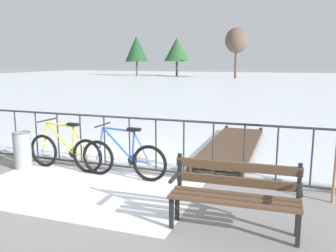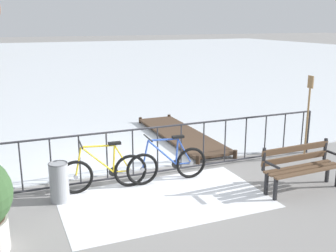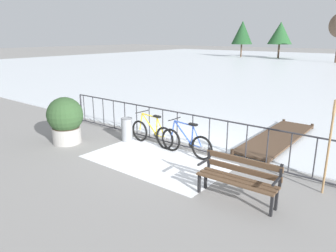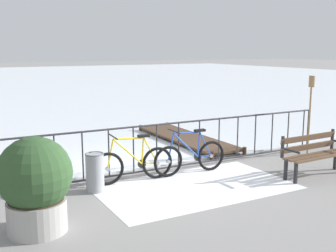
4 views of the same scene
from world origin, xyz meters
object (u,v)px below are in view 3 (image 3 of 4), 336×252
Objects in this scene: trash_bin at (127,129)px; bicycle_second at (186,142)px; bicycle_near_railing at (152,133)px; park_bench at (239,175)px; planter_with_shrub at (65,119)px; oar_upright at (330,141)px.

bicycle_second is at bearing 3.03° from trash_bin.
park_bench is (3.50, -1.40, 0.14)m from bicycle_near_railing.
planter_with_shrub is 1.93× the size of trash_bin.
trash_bin is at bearing -167.88° from bicycle_near_railing.
bicycle_near_railing is 2.64m from planter_with_shrub.
oar_upright reaches higher than bicycle_near_railing.
trash_bin is (-0.86, -0.18, 0.00)m from bicycle_near_railing.
bicycle_second reaches higher than park_bench.
bicycle_second is 1.21× the size of planter_with_shrub.
oar_upright reaches higher than park_bench.
bicycle_near_railing is 1.21× the size of planter_with_shrub.
trash_bin is at bearing 164.44° from park_bench.
trash_bin is (-4.37, 1.22, -0.14)m from park_bench.
planter_with_shrub reaches higher than trash_bin.
trash_bin is 5.70m from oar_upright.
park_bench is 4.53m from trash_bin.
bicycle_second is at bearing 21.79° from planter_with_shrub.
bicycle_near_railing is 0.88m from trash_bin.
bicycle_near_railing is 0.86× the size of oar_upright.
planter_with_shrub reaches higher than bicycle_near_railing.
park_bench is at bearing -15.56° from trash_bin.
trash_bin is 0.37× the size of oar_upright.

